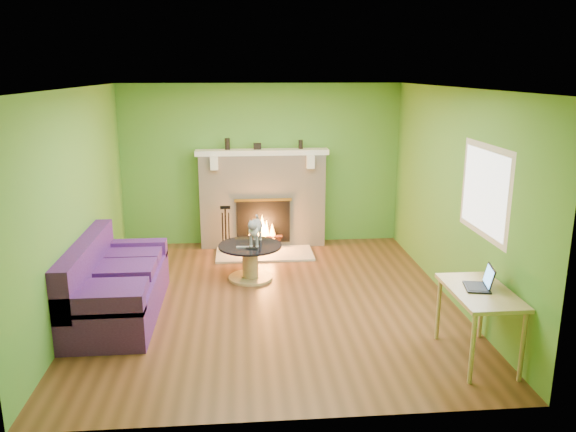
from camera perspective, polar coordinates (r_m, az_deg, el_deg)
The scene contains 22 objects.
floor at distance 7.12m, azimuth -1.73°, elevation -8.54°, with size 5.00×5.00×0.00m, color #563118.
ceiling at distance 6.55m, azimuth -1.91°, elevation 12.88°, with size 5.00×5.00×0.00m, color white.
wall_back at distance 9.16m, azimuth -2.69°, elevation 5.20°, with size 5.00×5.00×0.00m, color #589731.
wall_front at distance 4.32m, azimuth 0.04°, elevation -5.69°, with size 5.00×5.00×0.00m, color #589731.
wall_left at distance 6.97m, azimuth -20.63°, elevation 1.25°, with size 5.00×5.00×0.00m, color #589731.
wall_right at distance 7.19m, azimuth 16.40°, elevation 1.99°, with size 5.00×5.00×0.00m, color #589731.
window_frame at distance 6.33m, azimuth 19.37°, elevation 2.40°, with size 1.20×1.20×0.00m, color silver.
window_pane at distance 6.32m, azimuth 19.31°, elevation 2.40°, with size 1.06×1.06×0.00m, color white.
fireplace at distance 9.09m, azimuth -2.60°, elevation 1.73°, with size 2.10×0.46×1.58m.
hearth at distance 8.79m, azimuth -2.40°, elevation -3.84°, with size 1.50×0.75×0.03m, color beige.
mantel at distance 8.93m, azimuth -2.65°, elevation 6.51°, with size 2.10×0.28×0.08m, color white.
sofa at distance 6.91m, azimuth -17.31°, elevation -6.84°, with size 0.91×2.01×0.90m.
coffee_table at distance 7.73m, azimuth -3.86°, elevation -4.41°, with size 0.87×0.87×0.49m.
desk at distance 5.83m, azimuth 18.92°, elevation -7.94°, with size 0.57×0.99×0.73m.
cat at distance 7.66m, azimuth -3.32°, elevation -1.38°, with size 0.24×0.64×0.40m, color slate, non-canonical shape.
remote_silver at distance 7.55m, azimuth -4.62°, elevation -3.16°, with size 0.17×0.04×0.02m, color gray.
remote_black at distance 7.49m, azimuth -3.70°, elevation -3.29°, with size 0.16×0.04×0.02m, color black.
laptop at distance 5.79m, azimuth 18.71°, elevation -5.94°, with size 0.26×0.30×0.22m, color black, non-canonical shape.
fire_tools at distance 8.82m, azimuth -6.33°, elevation -1.26°, with size 0.20×0.20×0.73m, color black, non-canonical shape.
mantel_vase_left at distance 8.93m, azimuth -6.18°, elevation 7.29°, with size 0.08×0.08×0.18m, color black.
mantel_vase_right at distance 8.99m, azimuth 1.29°, elevation 7.28°, with size 0.07×0.07×0.14m, color black.
mantel_box at distance 8.94m, azimuth -3.13°, elevation 7.10°, with size 0.12×0.08×0.10m, color black.
Camera 1 is at (-0.35, -6.53, 2.80)m, focal length 35.00 mm.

